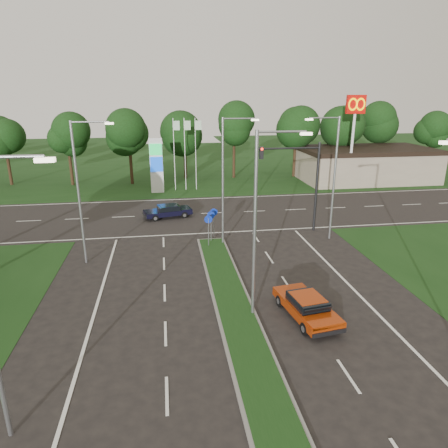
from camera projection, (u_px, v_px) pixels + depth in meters
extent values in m
plane|color=black|center=(267.00, 405.00, 14.07)|extent=(160.00, 160.00, 0.00)
cube|color=#153411|center=(183.00, 161.00, 65.78)|extent=(160.00, 50.00, 0.02)
cube|color=black|center=(201.00, 214.00, 36.63)|extent=(160.00, 12.00, 0.02)
cube|color=slate|center=(245.00, 338.00, 17.81)|extent=(2.00, 26.00, 0.12)
cube|color=gray|center=(365.00, 164.00, 50.44)|extent=(16.00, 9.00, 4.00)
cylinder|color=gray|center=(255.00, 229.00, 18.43)|extent=(0.16, 0.16, 9.00)
cylinder|color=gray|center=(282.00, 132.00, 17.23)|extent=(2.20, 0.10, 0.10)
cube|color=#FFF2CC|center=(306.00, 134.00, 17.42)|extent=(0.50, 0.22, 0.12)
cylinder|color=gray|center=(223.00, 184.00, 27.84)|extent=(0.16, 0.16, 9.00)
cylinder|color=gray|center=(239.00, 119.00, 26.63)|extent=(2.20, 0.10, 0.10)
cube|color=#FFF2CC|center=(255.00, 120.00, 26.82)|extent=(0.50, 0.22, 0.12)
cube|color=#FFF2CC|center=(45.00, 160.00, 10.45)|extent=(0.50, 0.22, 0.12)
cylinder|color=gray|center=(79.00, 195.00, 24.63)|extent=(0.16, 0.16, 9.00)
cylinder|color=gray|center=(90.00, 122.00, 23.42)|extent=(2.20, 0.10, 0.10)
cube|color=#FFF2CC|center=(109.00, 123.00, 23.61)|extent=(0.50, 0.22, 0.12)
cylinder|color=gray|center=(334.00, 180.00, 29.01)|extent=(0.16, 0.16, 9.00)
cylinder|color=gray|center=(324.00, 118.00, 27.49)|extent=(2.20, 0.10, 0.10)
cube|color=#FFF2CC|center=(309.00, 119.00, 27.36)|extent=(0.50, 0.22, 0.12)
cube|color=#FFF2CC|center=(447.00, 143.00, 14.20)|extent=(0.50, 0.22, 0.12)
cylinder|color=black|center=(316.00, 188.00, 31.13)|extent=(0.20, 0.20, 7.00)
cylinder|color=black|center=(288.00, 148.00, 29.81)|extent=(5.00, 0.14, 0.14)
cube|color=black|center=(261.00, 153.00, 29.62)|extent=(0.28, 0.28, 0.90)
sphere|color=#FF190C|center=(262.00, 149.00, 29.35)|extent=(0.20, 0.20, 0.20)
cylinder|color=gray|center=(209.00, 233.00, 28.26)|extent=(0.06, 0.06, 2.20)
cylinder|color=#0C26A5|center=(208.00, 219.00, 27.95)|extent=(0.56, 0.04, 0.56)
cylinder|color=gray|center=(211.00, 228.00, 29.24)|extent=(0.06, 0.06, 2.20)
cylinder|color=#0C26A5|center=(211.00, 215.00, 28.93)|extent=(0.56, 0.04, 0.56)
cylinder|color=gray|center=(214.00, 225.00, 29.94)|extent=(0.06, 0.06, 2.20)
cylinder|color=#0C26A5|center=(214.00, 212.00, 29.63)|extent=(0.56, 0.04, 0.56)
cube|color=silver|center=(157.00, 166.00, 43.60)|extent=(1.40, 0.30, 6.00)
cube|color=#0CA53F|center=(156.00, 149.00, 42.87)|extent=(1.30, 0.08, 1.20)
cube|color=#0C3FBF|center=(156.00, 164.00, 43.36)|extent=(1.30, 0.08, 1.60)
cylinder|color=silver|center=(174.00, 155.00, 44.51)|extent=(0.08, 0.08, 8.00)
cube|color=#B2D8B2|center=(176.00, 126.00, 43.57)|extent=(0.70, 0.02, 1.00)
cylinder|color=silver|center=(185.00, 155.00, 44.68)|extent=(0.08, 0.08, 8.00)
cube|color=#B2D8B2|center=(187.00, 125.00, 43.74)|extent=(0.70, 0.02, 1.00)
cylinder|color=silver|center=(196.00, 155.00, 44.86)|extent=(0.08, 0.08, 8.00)
cube|color=#B2D8B2|center=(198.00, 125.00, 43.92)|extent=(0.70, 0.02, 1.00)
cylinder|color=silver|center=(352.00, 145.00, 45.18)|extent=(0.30, 0.30, 10.00)
cube|color=#BF0C07|center=(356.00, 104.00, 43.82)|extent=(2.20, 0.35, 2.00)
torus|color=#FFC600|center=(353.00, 104.00, 43.55)|extent=(1.06, 0.16, 1.06)
torus|color=#FFC600|center=(361.00, 104.00, 43.68)|extent=(1.06, 0.16, 1.06)
cylinder|color=black|center=(189.00, 162.00, 51.00)|extent=(0.36, 0.36, 4.40)
sphere|color=black|center=(188.00, 128.00, 49.67)|extent=(6.00, 6.00, 6.00)
sphere|color=black|center=(190.00, 119.00, 49.21)|extent=(4.80, 4.80, 4.80)
cube|color=#962C08|center=(306.00, 307.00, 19.49)|extent=(2.33, 4.42, 0.43)
cube|color=black|center=(308.00, 301.00, 19.28)|extent=(1.72, 2.05, 0.40)
cube|color=#962C08|center=(308.00, 297.00, 19.22)|extent=(1.59, 1.70, 0.04)
cylinder|color=black|center=(280.00, 301.00, 20.57)|extent=(0.28, 0.62, 0.59)
cylinder|color=black|center=(307.00, 297.00, 21.00)|extent=(0.28, 0.62, 0.59)
cylinder|color=black|center=(305.00, 329.00, 18.11)|extent=(0.28, 0.62, 0.59)
cylinder|color=black|center=(335.00, 323.00, 18.55)|extent=(0.28, 0.62, 0.59)
cube|color=black|center=(168.00, 212.00, 35.36)|extent=(4.35, 2.56, 0.42)
cube|color=black|center=(168.00, 208.00, 35.26)|extent=(2.07, 1.79, 0.39)
cube|color=black|center=(168.00, 205.00, 35.20)|extent=(1.74, 1.64, 0.04)
cylinder|color=black|center=(155.00, 218.00, 34.30)|extent=(0.60, 0.31, 0.57)
cylinder|color=black|center=(152.00, 214.00, 35.63)|extent=(0.60, 0.31, 0.57)
cylinder|color=black|center=(184.00, 215.00, 35.23)|extent=(0.60, 0.31, 0.57)
cylinder|color=black|center=(180.00, 211.00, 36.55)|extent=(0.60, 0.31, 0.57)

